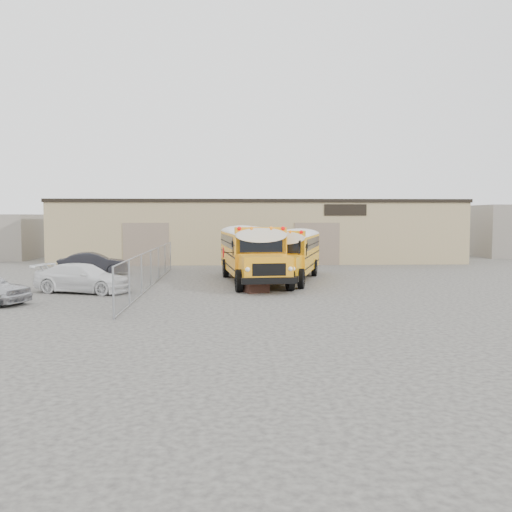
{
  "coord_description": "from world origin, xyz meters",
  "views": [
    {
      "loc": [
        -2.09,
        -24.99,
        3.45
      ],
      "look_at": [
        -0.91,
        1.49,
        1.6
      ],
      "focal_mm": 40.0,
      "sensor_mm": 36.0,
      "label": 1
    }
  ],
  "objects_px": {
    "tarp_bundle": "(256,275)",
    "car_white": "(83,278)",
    "car_dark": "(93,264)",
    "school_bus_left": "(238,243)",
    "school_bus_right": "(303,245)"
  },
  "relations": [
    {
      "from": "school_bus_right",
      "to": "tarp_bundle",
      "type": "relative_size",
      "value": 6.43
    },
    {
      "from": "school_bus_left",
      "to": "car_dark",
      "type": "xyz_separation_m",
      "value": [
        -8.57,
        -2.4,
        -1.06
      ]
    },
    {
      "from": "tarp_bundle",
      "to": "car_dark",
      "type": "relative_size",
      "value": 0.38
    },
    {
      "from": "school_bus_right",
      "to": "car_dark",
      "type": "distance_m",
      "value": 13.08
    },
    {
      "from": "tarp_bundle",
      "to": "car_white",
      "type": "distance_m",
      "value": 7.81
    },
    {
      "from": "school_bus_left",
      "to": "car_white",
      "type": "bearing_deg",
      "value": -124.9
    },
    {
      "from": "car_white",
      "to": "car_dark",
      "type": "bearing_deg",
      "value": 27.84
    },
    {
      "from": "school_bus_right",
      "to": "school_bus_left",
      "type": "bearing_deg",
      "value": -176.9
    },
    {
      "from": "car_white",
      "to": "car_dark",
      "type": "relative_size",
      "value": 1.12
    },
    {
      "from": "tarp_bundle",
      "to": "car_white",
      "type": "bearing_deg",
      "value": 177.68
    },
    {
      "from": "car_white",
      "to": "school_bus_right",
      "type": "bearing_deg",
      "value": -29.65
    },
    {
      "from": "car_white",
      "to": "tarp_bundle",
      "type": "bearing_deg",
      "value": -74.66
    },
    {
      "from": "tarp_bundle",
      "to": "school_bus_left",
      "type": "bearing_deg",
      "value": 93.49
    },
    {
      "from": "school_bus_left",
      "to": "car_white",
      "type": "xyz_separation_m",
      "value": [
        -7.16,
        -10.26,
        -1.07
      ]
    },
    {
      "from": "school_bus_right",
      "to": "tarp_bundle",
      "type": "distance_m",
      "value": 11.41
    }
  ]
}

